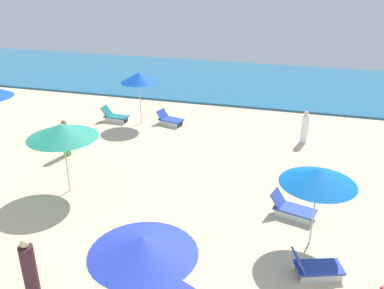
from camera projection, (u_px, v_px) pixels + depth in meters
The scene contains 13 objects.
ocean at pixel (257, 82), 28.41m from camera, with size 60.00×11.01×0.12m, color #22648E.
umbrella_0 at pixel (319, 177), 11.40m from camera, with size 2.14×2.14×2.43m.
lounge_chair_0_0 at pixel (315, 267), 10.90m from camera, with size 1.45×1.01×0.73m.
lounge_chair_0_1 at pixel (292, 208), 13.50m from camera, with size 1.55×0.99×0.73m.
umbrella_2 at pixel (139, 78), 20.46m from camera, with size 1.85×1.85×2.63m.
lounge_chair_2_0 at pixel (114, 116), 21.56m from camera, with size 1.40×0.68×0.76m.
lounge_chair_2_1 at pixel (169, 119), 21.15m from camera, with size 1.44×0.99×0.68m.
umbrella_5 at pixel (62, 131), 14.15m from camera, with size 2.43×2.43×2.58m.
umbrella_6 at pixel (143, 246), 8.19m from camera, with size 2.22×2.22×2.67m.
lounge_chair_6_0 at pixel (172, 288), 10.19m from camera, with size 1.59×1.20×0.73m.
beachgoer_0 at pixel (66, 139), 17.57m from camera, with size 0.35×0.35×1.58m.
beachgoer_1 at pixel (30, 271), 9.97m from camera, with size 0.50×0.50×1.72m.
beachgoer_2 at pixel (305, 128), 18.86m from camera, with size 0.44×0.44×1.51m.
Camera 1 is at (3.17, -3.40, 7.60)m, focal length 38.94 mm.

